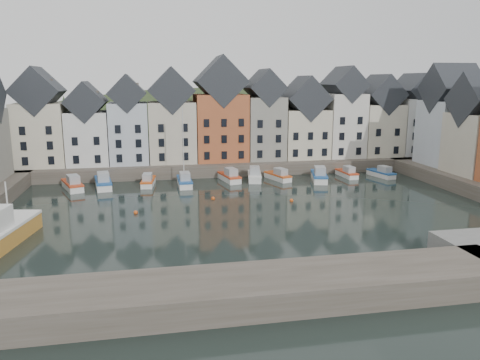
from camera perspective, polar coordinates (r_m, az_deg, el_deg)
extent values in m
plane|color=black|center=(55.77, 1.89, -4.23)|extent=(260.00, 260.00, 0.00)
cube|color=#464035|center=(84.33, -2.61, 2.06)|extent=(90.00, 16.00, 2.00)
cube|color=#464035|center=(33.61, -6.72, -13.86)|extent=(50.00, 6.00, 2.00)
ellipsoid|color=#223319|center=(113.92, -4.43, -5.14)|extent=(153.60, 70.40, 64.00)
sphere|color=#193116|center=(103.37, -12.12, 7.96)|extent=(5.77, 5.77, 5.77)
sphere|color=#193116|center=(119.01, 7.20, 8.35)|extent=(5.27, 5.27, 5.27)
sphere|color=#193116|center=(115.29, 11.53, 7.97)|extent=(5.07, 5.07, 5.07)
sphere|color=#193116|center=(110.80, 2.83, 8.01)|extent=(5.01, 5.01, 5.01)
sphere|color=#193116|center=(112.16, -24.30, 6.38)|extent=(3.94, 3.94, 3.94)
sphere|color=#193116|center=(119.66, 8.87, 8.29)|extent=(5.21, 5.21, 5.21)
sphere|color=#193116|center=(111.94, -3.78, 8.30)|extent=(5.45, 5.45, 5.45)
sphere|color=#193116|center=(112.44, 15.50, 7.34)|extent=(4.49, 4.49, 4.49)
cube|color=beige|center=(82.47, -23.01, 5.12)|extent=(7.67, 8.00, 10.07)
cube|color=#212329|center=(82.03, -23.41, 9.93)|extent=(7.67, 8.16, 7.67)
cube|color=silver|center=(81.34, -17.95, 4.89)|extent=(6.56, 8.00, 8.61)
cube|color=#212329|center=(80.87, -18.22, 9.06)|extent=(6.56, 8.16, 6.56)
cube|color=#B3BBC6|center=(80.72, -13.35, 5.61)|extent=(6.20, 8.00, 10.02)
cube|color=#212329|center=(80.29, -13.58, 10.25)|extent=(6.20, 8.16, 6.20)
cube|color=#BCB49F|center=(80.73, -8.29, 5.83)|extent=(7.70, 8.00, 10.08)
cube|color=#212329|center=(80.28, -8.45, 10.76)|extent=(7.70, 8.16, 7.70)
cube|color=#A95530|center=(81.47, -2.40, 6.42)|extent=(8.69, 8.00, 11.28)
cube|color=#212329|center=(81.08, -2.45, 11.91)|extent=(8.69, 8.16, 8.69)
cube|color=gray|center=(82.98, 2.90, 6.35)|extent=(6.43, 8.00, 10.78)
cube|color=#212329|center=(82.58, 2.95, 11.17)|extent=(6.43, 8.16, 6.43)
cube|color=beige|center=(85.13, 7.69, 5.65)|extent=(7.88, 8.00, 8.56)
cube|color=#212329|center=(84.67, 7.81, 9.84)|extent=(7.88, 8.16, 7.88)
cube|color=silver|center=(87.60, 12.31, 6.55)|extent=(6.50, 8.00, 11.27)
cube|color=#212329|center=(87.23, 12.52, 11.29)|extent=(6.50, 8.16, 6.50)
cube|color=beige|center=(90.67, 16.38, 5.90)|extent=(7.23, 8.00, 9.32)
cube|color=#212329|center=(90.26, 16.63, 9.97)|extent=(7.23, 8.16, 7.23)
cube|color=silver|center=(93.95, 20.14, 6.16)|extent=(6.18, 8.00, 10.32)
cube|color=#212329|center=(93.58, 20.44, 10.23)|extent=(6.18, 8.16, 6.18)
cube|color=#B3BBC6|center=(83.99, 24.07, 5.25)|extent=(7.47, 8.00, 10.38)
cube|color=#212329|center=(83.57, 24.49, 10.13)|extent=(7.62, 8.00, 8.00)
sphere|color=#C84C17|center=(62.65, -3.30, -2.27)|extent=(0.50, 0.50, 0.50)
sphere|color=#C84C17|center=(61.90, 6.29, -2.50)|extent=(0.50, 0.50, 0.50)
sphere|color=#C84C17|center=(57.36, -12.60, -3.90)|extent=(0.50, 0.50, 0.50)
cube|color=silver|center=(72.61, -19.74, -0.79)|extent=(3.94, 6.61, 1.16)
cube|color=#BE3C1B|center=(72.48, -19.77, -0.31)|extent=(4.09, 6.76, 0.26)
cube|color=#93979B|center=(71.43, -19.66, 0.05)|extent=(2.25, 2.89, 1.27)
cube|color=silver|center=(72.49, -16.33, -0.56)|extent=(3.03, 7.06, 1.25)
cube|color=#1F4F91|center=(72.35, -16.36, -0.04)|extent=(3.17, 7.21, 0.28)
cube|color=#93979B|center=(71.21, -16.34, 0.34)|extent=(1.98, 2.94, 1.37)
cube|color=silver|center=(72.35, -11.11, -0.38)|extent=(2.26, 5.70, 1.02)
cube|color=#C84C17|center=(72.24, -11.13, 0.05)|extent=(2.36, 5.82, 0.23)
cube|color=#93979B|center=(71.32, -11.22, 0.34)|extent=(1.53, 2.35, 1.11)
cube|color=silver|center=(71.23, -6.78, -0.40)|extent=(1.90, 6.23, 1.14)
cube|color=#1F4F91|center=(71.10, -6.79, 0.09)|extent=(2.00, 6.36, 0.26)
cube|color=#93979B|center=(70.06, -6.74, 0.43)|extent=(1.46, 2.50, 1.24)
cylinder|color=silver|center=(70.82, -6.93, 4.34)|extent=(0.15, 0.15, 11.41)
cube|color=silver|center=(74.12, -1.35, 0.17)|extent=(2.96, 6.39, 1.13)
cube|color=#BE3C1B|center=(73.99, -1.35, 0.63)|extent=(3.08, 6.53, 0.26)
cube|color=#93979B|center=(73.03, -1.10, 0.97)|extent=(1.87, 2.68, 1.23)
cube|color=silver|center=(74.88, 1.76, 0.30)|extent=(3.08, 6.68, 1.18)
cube|color=silver|center=(74.75, 1.76, 0.78)|extent=(3.21, 6.82, 0.27)
cube|color=#93979B|center=(73.68, 1.79, 1.13)|extent=(1.95, 2.80, 1.29)
cube|color=silver|center=(75.19, 4.61, 0.28)|extent=(3.30, 5.82, 1.02)
cube|color=#C84C17|center=(75.08, 4.62, 0.69)|extent=(3.43, 5.95, 0.23)
cube|color=#93979B|center=(74.29, 4.98, 1.00)|extent=(1.92, 2.52, 1.11)
cube|color=silver|center=(75.37, 9.60, 0.23)|extent=(3.73, 7.10, 1.25)
cube|color=#1F4F91|center=(75.24, 9.62, 0.74)|extent=(3.87, 7.26, 0.28)
cube|color=#93979B|center=(74.11, 9.71, 1.10)|extent=(2.24, 3.04, 1.36)
cube|color=silver|center=(79.27, 12.86, 0.61)|extent=(1.90, 5.40, 0.97)
cube|color=#BE3C1B|center=(79.17, 12.88, 0.99)|extent=(1.99, 5.51, 0.22)
cube|color=#93979B|center=(78.38, 13.16, 1.26)|extent=(1.36, 2.19, 1.06)
cube|color=silver|center=(80.69, 16.79, 0.60)|extent=(2.79, 5.65, 0.99)
cube|color=#1F4F91|center=(80.58, 16.82, 0.98)|extent=(2.91, 5.77, 0.23)
cube|color=#93979B|center=(79.88, 17.22, 1.25)|extent=(1.72, 2.40, 1.08)
cube|color=#B87F31|center=(50.98, -27.15, -6.37)|extent=(5.30, 12.18, 1.97)
cylinder|color=silver|center=(51.82, -26.53, -2.29)|extent=(0.16, 0.16, 3.93)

